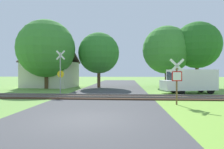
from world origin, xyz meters
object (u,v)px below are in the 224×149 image
object	(u,v)px
stop_sign_near	(177,78)
tree_far	(197,45)
tree_center	(99,53)
tree_left	(46,49)
crossing_sign_far	(60,70)
mail_truck	(190,80)
house	(51,73)
tree_right	(167,50)

from	to	relation	value
stop_sign_near	tree_far	distance (m)	16.02
tree_center	tree_left	bearing A→B (deg)	-159.41
crossing_sign_far	mail_truck	xyz separation A→B (m)	(11.87, 1.42, -0.93)
crossing_sign_far	tree_far	distance (m)	17.92
tree_center	tree_left	size ratio (longest dim) A/B	0.86
tree_far	mail_truck	bearing A→B (deg)	-113.24
tree_center	mail_truck	bearing A→B (deg)	-35.59
tree_left	mail_truck	world-z (taller)	tree_left
crossing_sign_far	tree_far	world-z (taller)	tree_far
stop_sign_near	tree_left	distance (m)	17.29
stop_sign_near	tree_far	world-z (taller)	tree_far
house	tree_right	distance (m)	15.87
tree_center	tree_far	world-z (taller)	tree_far
tree_center	house	bearing A→B (deg)	177.73
mail_truck	stop_sign_near	bearing A→B (deg)	144.42
house	tree_left	size ratio (longest dim) A/B	0.85
crossing_sign_far	tree_center	bearing A→B (deg)	80.35
tree_center	mail_truck	distance (m)	12.14
tree_right	mail_truck	bearing A→B (deg)	-86.11
tree_left	tree_far	distance (m)	19.13
mail_truck	tree_far	bearing A→B (deg)	-35.75
stop_sign_near	crossing_sign_far	world-z (taller)	crossing_sign_far
house	tree_left	xyz separation A→B (m)	(0.46, -2.55, 3.02)
crossing_sign_far	mail_truck	bearing A→B (deg)	13.21
tree_right	tree_left	world-z (taller)	tree_left
house	tree_center	size ratio (longest dim) A/B	0.99
house	tree_center	distance (m)	7.09
crossing_sign_far	house	world-z (taller)	house
stop_sign_near	mail_truck	xyz separation A→B (m)	(2.86, 6.71, -0.38)
tree_far	stop_sign_near	bearing A→B (deg)	-113.16
tree_far	crossing_sign_far	bearing A→B (deg)	-149.24
house	tree_left	distance (m)	3.98
crossing_sign_far	tree_left	distance (m)	7.51
crossing_sign_far	mail_truck	distance (m)	11.99
crossing_sign_far	tree_right	size ratio (longest dim) A/B	0.49
tree_left	mail_truck	bearing A→B (deg)	-16.12
stop_sign_near	tree_right	size ratio (longest dim) A/B	0.35
stop_sign_near	tree_right	world-z (taller)	tree_right
house	mail_truck	bearing A→B (deg)	-17.09
stop_sign_near	mail_truck	distance (m)	7.30
house	tree_right	xyz separation A→B (m)	(15.52, 1.00, 3.14)
house	tree_left	bearing A→B (deg)	-73.15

